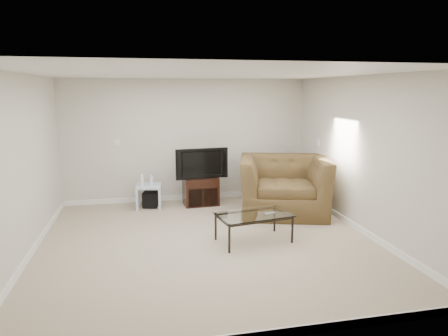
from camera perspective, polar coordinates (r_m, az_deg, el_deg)
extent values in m
plane|color=tan|center=(6.16, -2.28, -10.54)|extent=(5.00, 5.00, 0.00)
plane|color=white|center=(5.74, -2.47, 13.37)|extent=(5.00, 5.00, 0.00)
cube|color=silver|center=(8.27, -5.27, 3.93)|extent=(5.00, 0.02, 2.50)
cube|color=silver|center=(5.95, -26.85, 0.01)|extent=(0.02, 5.00, 2.50)
cube|color=silver|center=(6.70, 19.22, 1.70)|extent=(0.02, 5.00, 2.50)
cube|color=white|center=(8.22, -15.02, 3.55)|extent=(0.12, 0.02, 0.12)
cube|color=white|center=(8.09, 13.33, 3.52)|extent=(0.02, 0.09, 0.13)
cube|color=white|center=(8.00, 13.94, -3.52)|extent=(0.02, 0.08, 0.12)
cube|color=black|center=(7.96, -3.31, -2.04)|extent=(0.42, 0.30, 0.06)
imported|color=black|center=(7.89, -3.36, 0.77)|extent=(0.98, 0.29, 0.60)
cube|color=black|center=(8.00, -10.44, -4.40)|extent=(0.34, 0.34, 0.28)
cube|color=white|center=(7.88, -11.59, -1.70)|extent=(0.05, 0.15, 0.21)
cube|color=silver|center=(7.87, -10.34, -1.78)|extent=(0.06, 0.14, 0.18)
imported|color=brown|center=(7.49, 8.58, -1.11)|extent=(1.84, 1.45, 1.41)
cube|color=#B2B2B7|center=(6.10, 6.61, -6.41)|extent=(0.18, 0.10, 0.02)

